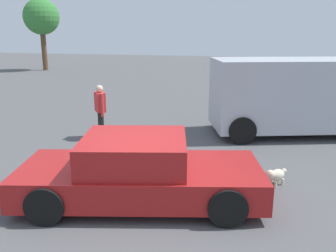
% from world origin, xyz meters
% --- Properties ---
extents(ground_plane, '(80.00, 80.00, 0.00)m').
position_xyz_m(ground_plane, '(0.00, 0.00, 0.00)').
color(ground_plane, '#515154').
extents(sedan_foreground, '(4.58, 2.71, 1.21)m').
position_xyz_m(sedan_foreground, '(-0.02, 0.11, 0.56)').
color(sedan_foreground, maroon).
rests_on(sedan_foreground, ground_plane).
extents(dog, '(0.43, 0.47, 0.37)m').
position_xyz_m(dog, '(2.41, 1.40, 0.23)').
color(dog, beige).
rests_on(dog, ground_plane).
extents(van_white, '(5.34, 3.41, 2.23)m').
position_xyz_m(van_white, '(3.11, 5.55, 1.20)').
color(van_white, '#B2B7C1').
rests_on(van_white, ground_plane).
extents(pedestrian, '(0.44, 0.46, 1.54)m').
position_xyz_m(pedestrian, '(-2.38, 3.66, 0.91)').
color(pedestrian, black).
rests_on(pedestrian, ground_plane).
extents(tree_back_left, '(2.74, 2.74, 5.48)m').
position_xyz_m(tree_back_left, '(-14.68, 20.06, 4.05)').
color(tree_back_left, brown).
rests_on(tree_back_left, ground_plane).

